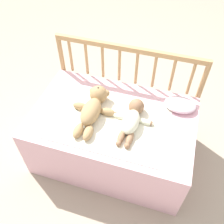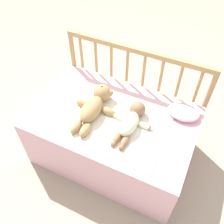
# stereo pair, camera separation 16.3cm
# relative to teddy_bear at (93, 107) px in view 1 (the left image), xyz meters

# --- Properties ---
(ground_plane) EXTENTS (12.00, 12.00, 0.00)m
(ground_plane) POSITION_rel_teddy_bear_xyz_m (0.14, 0.01, -0.51)
(ground_plane) COLOR tan
(crib_mattress) EXTENTS (1.13, 0.72, 0.46)m
(crib_mattress) POSITION_rel_teddy_bear_xyz_m (0.14, 0.01, -0.28)
(crib_mattress) COLOR #EDB7C6
(crib_mattress) RESTS_ON ground_plane
(crib_rail) EXTENTS (1.13, 0.04, 0.77)m
(crib_rail) POSITION_rel_teddy_bear_xyz_m (0.14, 0.39, 0.03)
(crib_rail) COLOR tan
(crib_rail) RESTS_ON ground_plane
(blanket) EXTENTS (0.78, 0.53, 0.01)m
(blanket) POSITION_rel_teddy_bear_xyz_m (0.13, -0.04, -0.05)
(blanket) COLOR silver
(blanket) RESTS_ON crib_mattress
(teddy_bear) EXTENTS (0.31, 0.44, 0.13)m
(teddy_bear) POSITION_rel_teddy_bear_xyz_m (0.00, 0.00, 0.00)
(teddy_bear) COLOR tan
(teddy_bear) RESTS_ON crib_mattress
(baby) EXTENTS (0.29, 0.38, 0.11)m
(baby) POSITION_rel_teddy_bear_xyz_m (0.28, -0.01, -0.01)
(baby) COLOR #EAEACC
(baby) RESTS_ON crib_mattress
(small_pillow) EXTENTS (0.22, 0.16, 0.06)m
(small_pillow) POSITION_rel_teddy_bear_xyz_m (0.57, 0.23, -0.02)
(small_pillow) COLOR silver
(small_pillow) RESTS_ON crib_mattress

